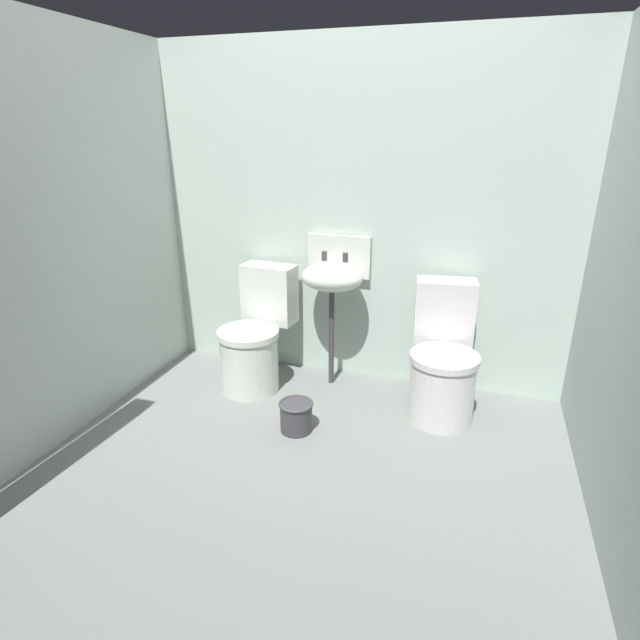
{
  "coord_description": "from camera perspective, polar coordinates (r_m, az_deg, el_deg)",
  "views": [
    {
      "loc": [
        0.76,
        -2.12,
        1.65
      ],
      "look_at": [
        0.0,
        0.27,
        0.7
      ],
      "focal_mm": 28.78,
      "sensor_mm": 36.0,
      "label": 1
    }
  ],
  "objects": [
    {
      "name": "ground_plane",
      "position": [
        2.82,
        -1.76,
        -16.17
      ],
      "size": [
        3.11,
        2.59,
        0.08
      ],
      "primitive_type": "cube",
      "color": "slate"
    },
    {
      "name": "wall_back",
      "position": [
        3.4,
        4.53,
        11.18
      ],
      "size": [
        3.11,
        0.1,
        2.18
      ],
      "primitive_type": "cube",
      "color": "#AEC1B5",
      "rests_on": "ground"
    },
    {
      "name": "wall_left",
      "position": [
        3.15,
        -26.52,
        8.32
      ],
      "size": [
        0.1,
        2.39,
        2.18
      ],
      "primitive_type": "cube",
      "color": "#B2BCB6",
      "rests_on": "ground"
    },
    {
      "name": "toilet_left",
      "position": [
        3.44,
        -7.18,
        -2.17
      ],
      "size": [
        0.44,
        0.63,
        0.78
      ],
      "rotation": [
        0.0,
        0.0,
        3.04
      ],
      "color": "silver",
      "rests_on": "ground"
    },
    {
      "name": "toilet_right",
      "position": [
        3.16,
        13.49,
        -4.74
      ],
      "size": [
        0.46,
        0.64,
        0.78
      ],
      "rotation": [
        0.0,
        0.0,
        3.28
      ],
      "color": "silver",
      "rests_on": "ground"
    },
    {
      "name": "sink",
      "position": [
        3.3,
        1.47,
        4.98
      ],
      "size": [
        0.42,
        0.35,
        0.99
      ],
      "color": "#3B383E",
      "rests_on": "ground"
    },
    {
      "name": "bucket",
      "position": [
        3.0,
        -2.67,
        -10.58
      ],
      "size": [
        0.2,
        0.2,
        0.18
      ],
      "color": "#3B383E",
      "rests_on": "ground"
    }
  ]
}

